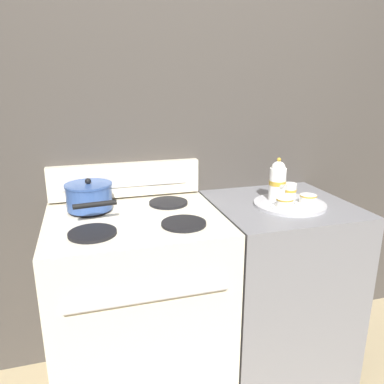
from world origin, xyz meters
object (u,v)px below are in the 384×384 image
saucepan (89,196)px  teacup_right (308,200)px  serving_tray (290,204)px  teacup_left (284,203)px  stove (139,308)px  creamer_jug (290,190)px  teapot (278,181)px

saucepan → teacup_right: (1.00, -0.23, -0.04)m
serving_tray → teacup_left: 0.09m
serving_tray → teacup_left: (-0.06, -0.06, 0.03)m
stove → teacup_right: teacup_right is taller
creamer_jug → teacup_left: bearing=-127.7°
serving_tray → teapot: (-0.04, 0.06, 0.11)m
stove → creamer_jug: size_ratio=12.86×
saucepan → teacup_right: saucepan is taller
teapot → creamer_jug: bearing=15.4°
stove → saucepan: size_ratio=2.94×
stove → teacup_left: size_ratio=7.72×
teapot → saucepan: bearing=171.9°
teacup_left → creamer_jug: 0.18m
serving_tray → teapot: 0.13m
teapot → teacup_left: size_ratio=1.76×
stove → creamer_jug: (0.79, 0.04, 0.51)m
stove → teacup_right: 0.96m
serving_tray → teapot: size_ratio=1.62×
serving_tray → creamer_jug: creamer_jug is taller
serving_tray → teapot: teapot is taller
creamer_jug → serving_tray: bearing=-119.4°
serving_tray → teapot: bearing=123.0°
serving_tray → teacup_right: 0.09m
saucepan → teacup_left: (0.86, -0.25, -0.04)m
teapot → creamer_jug: size_ratio=2.94×
creamer_jug → saucepan: bearing=174.0°
serving_tray → saucepan: bearing=168.6°
stove → teapot: 0.91m
saucepan → creamer_jug: (0.97, -0.10, -0.02)m
serving_tray → teacup_left: size_ratio=2.86×
teacup_left → creamer_jug: (0.11, 0.14, 0.01)m
saucepan → teapot: (0.89, -0.13, 0.04)m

